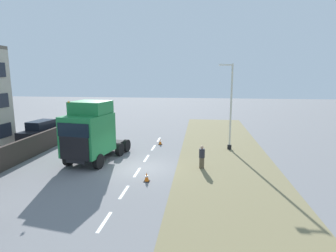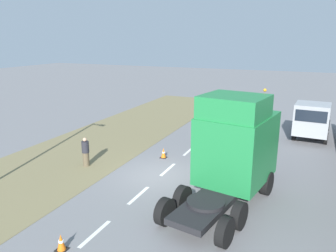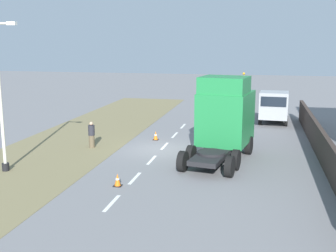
% 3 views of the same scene
% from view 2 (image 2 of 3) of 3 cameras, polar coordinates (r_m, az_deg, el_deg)
% --- Properties ---
extents(ground_plane, '(120.00, 120.00, 0.00)m').
position_cam_2_polar(ground_plane, '(16.63, -1.29, -8.68)').
color(ground_plane, slate).
rests_on(ground_plane, ground).
extents(grass_verge, '(7.00, 44.00, 0.01)m').
position_cam_2_polar(grass_verge, '(19.75, -17.35, -5.45)').
color(grass_verge, olive).
rests_on(grass_verge, ground).
extents(lane_markings, '(0.16, 17.80, 0.00)m').
position_cam_2_polar(lane_markings, '(16.05, -2.36, -9.58)').
color(lane_markings, white).
rests_on(lane_markings, ground).
extents(lorry_cab, '(3.61, 6.51, 4.64)m').
position_cam_2_polar(lorry_cab, '(14.04, 11.48, -3.69)').
color(lorry_cab, black).
rests_on(lorry_cab, ground).
extents(flatbed_truck, '(2.47, 6.31, 2.60)m').
position_cam_2_polar(flatbed_truck, '(23.93, 23.77, 0.92)').
color(flatbed_truck, '#999EA3').
rests_on(flatbed_truck, ground).
extents(pedestrian, '(0.39, 0.39, 1.60)m').
position_cam_2_polar(pedestrian, '(18.12, -14.15, -4.47)').
color(pedestrian, brown).
rests_on(pedestrian, ground).
extents(traffic_cone_lead, '(0.36, 0.36, 0.58)m').
position_cam_2_polar(traffic_cone_lead, '(18.93, -0.79, -4.75)').
color(traffic_cone_lead, black).
rests_on(traffic_cone_lead, ground).
extents(traffic_cone_trailing, '(0.36, 0.36, 0.58)m').
position_cam_2_polar(traffic_cone_trailing, '(11.77, -18.12, -18.73)').
color(traffic_cone_trailing, black).
rests_on(traffic_cone_trailing, ground).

